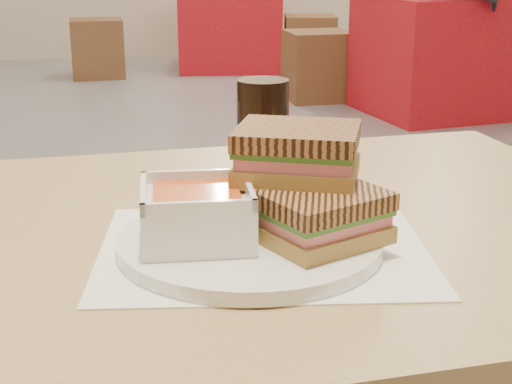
{
  "coord_description": "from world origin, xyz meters",
  "views": [
    {
      "loc": [
        -0.09,
        -2.72,
        1.05
      ],
      "look_at": [
        0.01,
        -2.0,
        0.82
      ],
      "focal_mm": 53.37,
      "sensor_mm": 36.0,
      "label": 1
    }
  ],
  "objects": [
    {
      "name": "main_table",
      "position": [
        -0.1,
        -1.91,
        0.64
      ],
      "size": [
        1.27,
        0.83,
        0.75
      ],
      "color": "tan",
      "rests_on": "ground"
    },
    {
      "name": "tray_liner",
      "position": [
        0.02,
        -1.98,
        0.75
      ],
      "size": [
        0.36,
        0.29,
        0.0
      ],
      "color": "white",
      "rests_on": "main_table"
    },
    {
      "name": "plate",
      "position": [
        0.01,
        -1.98,
        0.76
      ],
      "size": [
        0.28,
        0.28,
        0.01
      ],
      "color": "white",
      "rests_on": "tray_liner"
    },
    {
      "name": "soup_bowl",
      "position": [
        -0.05,
        -1.99,
        0.79
      ],
      "size": [
        0.11,
        0.11,
        0.06
      ],
      "color": "white",
      "rests_on": "plate"
    },
    {
      "name": "panini_lower",
      "position": [
        0.08,
        -2.01,
        0.79
      ],
      "size": [
        0.15,
        0.14,
        0.05
      ],
      "color": "olive",
      "rests_on": "plate"
    },
    {
      "name": "panini_upper",
      "position": [
        0.06,
        -1.95,
        0.85
      ],
      "size": [
        0.15,
        0.14,
        0.06
      ],
      "color": "olive",
      "rests_on": "panini_lower"
    },
    {
      "name": "cola_glass",
      "position": [
        0.05,
        -1.77,
        0.82
      ],
      "size": [
        0.07,
        0.07,
        0.14
      ],
      "color": "black",
      "rests_on": "main_table"
    },
    {
      "name": "bg_table_1",
      "position": [
        1.75,
        2.06,
        0.38
      ],
      "size": [
        1.01,
        1.01,
        0.75
      ],
      "color": "#B6060F",
      "rests_on": "ground"
    },
    {
      "name": "bg_table_2",
      "position": [
        0.62,
        4.18,
        0.39
      ],
      "size": [
        0.97,
        0.97,
        0.78
      ],
      "color": "#B6060F",
      "rests_on": "ground"
    },
    {
      "name": "bg_chair_1l",
      "position": [
        1.08,
        2.62,
        0.24
      ],
      "size": [
        0.47,
        0.47,
        0.49
      ],
      "color": "brown",
      "rests_on": "ground"
    },
    {
      "name": "bg_chair_1r",
      "position": [
        2.32,
        2.89,
        0.24
      ],
      "size": [
        0.49,
        0.49,
        0.47
      ],
      "color": "brown",
      "rests_on": "ground"
    },
    {
      "name": "bg_chair_2l",
      "position": [
        -0.54,
        3.85,
        0.24
      ],
      "size": [
        0.46,
        0.46,
        0.48
      ],
      "color": "brown",
      "rests_on": "ground"
    },
    {
      "name": "bg_chair_2r",
      "position": [
        1.28,
        3.85,
        0.24
      ],
      "size": [
        0.49,
        0.49,
        0.49
      ],
      "color": "brown",
      "rests_on": "ground"
    }
  ]
}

